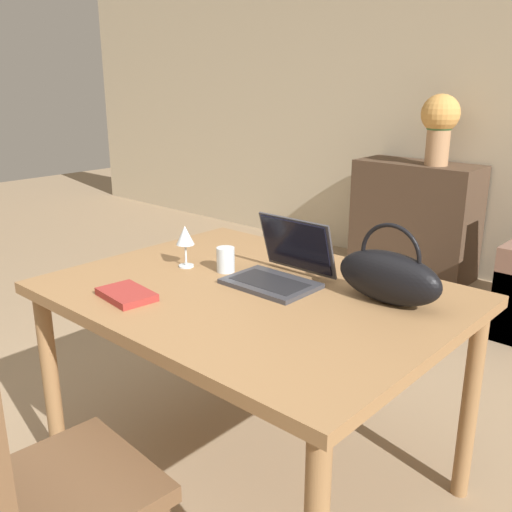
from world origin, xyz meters
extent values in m
cube|color=olive|center=(0.05, 0.55, 0.76)|extent=(1.34, 1.03, 0.04)
cylinder|color=olive|center=(-0.56, 0.10, 0.37)|extent=(0.06, 0.06, 0.74)
cylinder|color=olive|center=(-0.56, 1.01, 0.37)|extent=(0.06, 0.06, 0.74)
cylinder|color=olive|center=(0.66, 1.01, 0.37)|extent=(0.06, 0.06, 0.74)
cube|color=brown|center=(0.07, -0.21, 0.43)|extent=(0.47, 0.47, 0.05)
cylinder|color=brown|center=(-0.10, -0.01, 0.20)|extent=(0.04, 0.04, 0.40)
cube|color=#4C3828|center=(-0.66, 3.16, 0.43)|extent=(0.91, 0.40, 0.86)
cube|color=#38383D|center=(0.07, 0.62, 0.79)|extent=(0.31, 0.21, 0.02)
cube|color=black|center=(0.07, 0.61, 0.79)|extent=(0.26, 0.14, 0.00)
cube|color=#38383D|center=(0.07, 0.76, 0.89)|extent=(0.31, 0.07, 0.21)
cube|color=black|center=(0.07, 0.75, 0.90)|extent=(0.28, 0.06, 0.19)
cylinder|color=silver|center=(-0.15, 0.62, 0.82)|extent=(0.07, 0.07, 0.09)
cylinder|color=silver|center=(-0.30, 0.56, 0.78)|extent=(0.06, 0.06, 0.01)
cylinder|color=silver|center=(-0.30, 0.56, 0.83)|extent=(0.01, 0.01, 0.08)
cone|color=silver|center=(-0.30, 0.56, 0.90)|extent=(0.07, 0.07, 0.07)
ellipsoid|color=black|center=(0.45, 0.75, 0.86)|extent=(0.36, 0.13, 0.17)
torus|color=black|center=(0.45, 0.75, 0.93)|extent=(0.21, 0.01, 0.21)
cylinder|color=tan|center=(-0.50, 3.11, 0.99)|extent=(0.16, 0.16, 0.26)
sphere|color=#3D6B38|center=(-0.50, 3.11, 1.17)|extent=(0.20, 0.20, 0.20)
sphere|color=#D6994C|center=(-0.50, 3.11, 1.22)|extent=(0.27, 0.27, 0.27)
cube|color=maroon|center=(-0.20, 0.21, 0.79)|extent=(0.21, 0.15, 0.02)
camera|label=1|loc=(1.28, -0.79, 1.47)|focal=40.00mm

